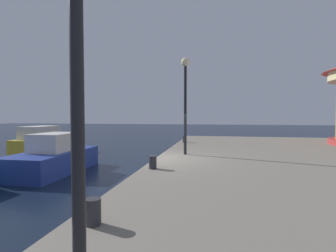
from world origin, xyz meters
The scene contains 7 objects.
ground_plane centered at (0.00, 0.00, 0.00)m, with size 120.00×120.00×0.00m, color black.
motorboat_yellow centered at (-7.74, 4.37, 0.70)m, with size 2.23×4.70×1.83m.
motorboat_blue centered at (-4.56, 0.22, 0.63)m, with size 2.03×4.45×1.68m.
lamp_post_mid_promenade centered at (1.02, 1.10, 3.60)m, with size 0.36×0.36×4.06m.
bollard_north centered at (0.48, -6.20, 1.00)m, with size 0.24×0.24×0.40m, color #2D2D33.
bollard_center centered at (0.41, 5.93, 1.00)m, with size 0.24×0.24×0.40m, color #2D2D33.
bollard_south centered at (0.38, -2.03, 1.00)m, with size 0.24×0.24×0.40m, color #2D2D33.
Camera 1 is at (2.31, -9.80, 2.46)m, focal length 27.80 mm.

